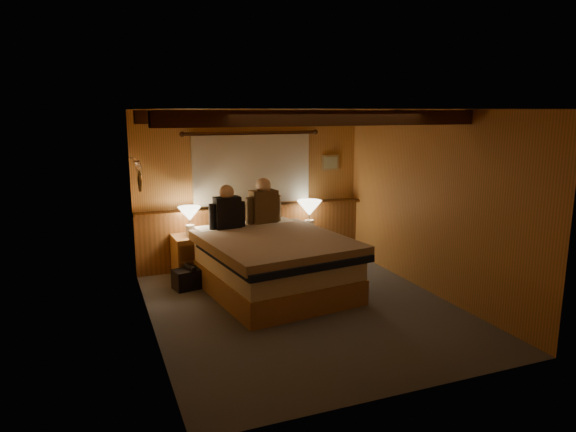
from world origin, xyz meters
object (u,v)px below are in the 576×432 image
lamp_left (190,216)px  duffel_bag (190,278)px  bed (272,263)px  nightstand_right (307,247)px  person_left (227,210)px  lamp_right (309,210)px  nightstand_left (194,256)px  person_right (264,204)px

lamp_left → duffel_bag: lamp_left is taller
bed → nightstand_right: bearing=39.6°
person_left → nightstand_right: bearing=9.5°
lamp_right → person_left: person_left is taller
nightstand_left → person_right: bearing=-9.8°
bed → lamp_left: lamp_left is taller
nightstand_left → person_left: 0.87m
nightstand_left → lamp_left: 0.61m
nightstand_left → nightstand_right: nightstand_left is taller
lamp_left → lamp_right: bearing=3.1°
lamp_right → person_right: bearing=-165.6°
lamp_left → duffel_bag: (-0.11, -0.46, -0.77)m
person_right → duffel_bag: size_ratio=1.39×
nightstand_right → person_left: person_left is taller
nightstand_right → person_right: bearing=-167.7°
person_right → duffel_bag: bearing=-172.9°
person_left → person_right: 0.61m
bed → person_left: (-0.42, 0.70, 0.61)m
nightstand_right → lamp_right: bearing=35.0°
bed → duffel_bag: (-1.01, 0.50, -0.25)m
person_left → duffel_bag: 1.06m
nightstand_left → lamp_left: (-0.04, -0.01, 0.61)m
nightstand_left → lamp_right: lamp_right is taller
lamp_left → duffel_bag: size_ratio=0.86×
nightstand_right → duffel_bag: nightstand_right is taller
bed → person_right: person_right is taller
bed → nightstand_left: 1.31m
bed → duffel_bag: size_ratio=4.83×
bed → duffel_bag: bearing=146.0°
person_right → nightstand_left: bearing=163.7°
nightstand_left → person_right: 1.27m
person_left → person_right: person_right is taller
nightstand_left → person_right: (1.04, -0.13, 0.72)m
lamp_right → lamp_left: bearing=-176.9°
lamp_right → nightstand_left: bearing=-177.3°
lamp_left → duffel_bag: bearing=-103.1°
bed → nightstand_left: bearing=123.8°
person_left → lamp_left: bearing=147.4°
lamp_left → person_left: 0.56m
person_right → nightstand_right: bearing=3.5°
person_left → nightstand_left: bearing=144.1°
nightstand_right → person_right: size_ratio=0.70×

